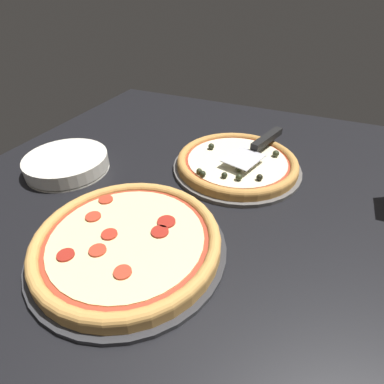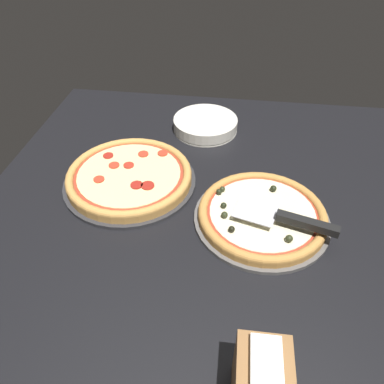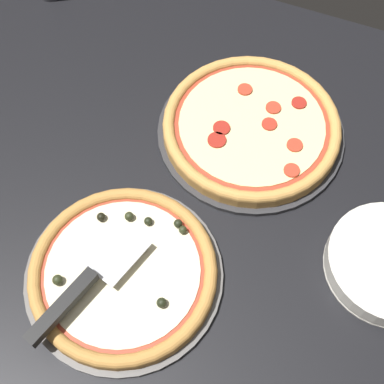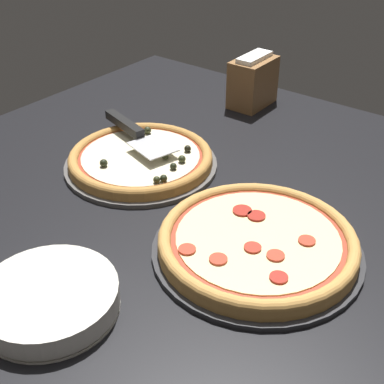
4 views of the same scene
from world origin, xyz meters
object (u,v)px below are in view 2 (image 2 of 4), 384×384
object	(u,v)px
pizza_front	(262,214)
plate_stack	(205,124)
pizza_back	(129,175)
serving_spatula	(295,221)

from	to	relation	value
pizza_front	plate_stack	world-z (taller)	pizza_front
pizza_back	plate_stack	xyz separation A→B (cm)	(31.09, -17.89, -0.56)
pizza_back	plate_stack	bearing A→B (deg)	-29.93
pizza_back	serving_spatula	size ratio (longest dim) A/B	1.41
pizza_front	plate_stack	xyz separation A→B (cm)	(41.12, 18.71, -0.16)
pizza_front	serving_spatula	distance (cm)	9.14
pizza_front	serving_spatula	size ratio (longest dim) A/B	1.29
pizza_front	pizza_back	distance (cm)	37.96
pizza_back	serving_spatula	distance (cm)	46.29
pizza_back	serving_spatula	bearing A→B (deg)	-108.47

